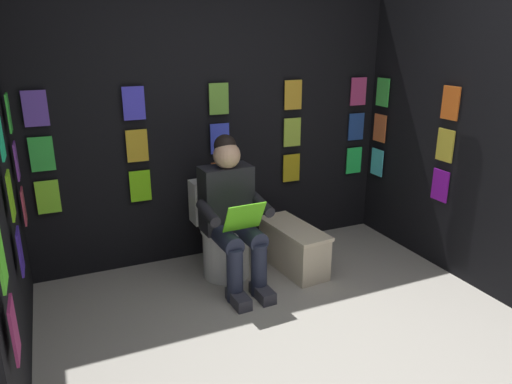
% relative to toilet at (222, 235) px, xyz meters
% --- Properties ---
extents(display_wall_back, '(3.32, 0.14, 2.30)m').
position_rel_toilet_xyz_m(display_wall_back, '(-0.13, -0.45, 0.82)').
color(display_wall_back, black).
rests_on(display_wall_back, ground).
extents(display_wall_left, '(0.14, 2.05, 2.30)m').
position_rel_toilet_xyz_m(display_wall_left, '(-1.79, 0.62, 0.82)').
color(display_wall_left, black).
rests_on(display_wall_left, ground).
extents(toilet, '(0.41, 0.56, 0.77)m').
position_rel_toilet_xyz_m(toilet, '(0.00, 0.00, 0.00)').
color(toilet, white).
rests_on(toilet, ground).
extents(person_reading, '(0.54, 0.69, 1.19)m').
position_rel_toilet_xyz_m(person_reading, '(-0.01, 0.23, 0.27)').
color(person_reading, black).
rests_on(person_reading, ground).
extents(comic_longbox_near, '(0.36, 0.74, 0.38)m').
position_rel_toilet_xyz_m(comic_longbox_near, '(-0.57, 0.19, -0.13)').
color(comic_longbox_near, beige).
rests_on(comic_longbox_near, ground).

